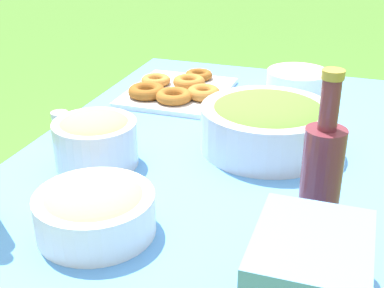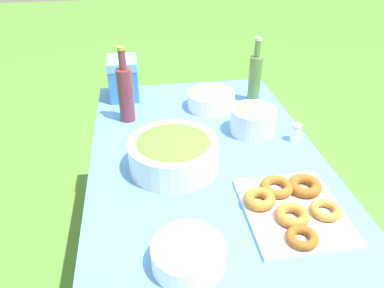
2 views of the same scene
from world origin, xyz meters
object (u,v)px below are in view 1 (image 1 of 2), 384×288
(donut_platter, at_px, (177,90))
(plate_stack, at_px, (298,81))
(bread_bowl, at_px, (95,138))
(salad_bowl, at_px, (267,123))
(wine_bottle, at_px, (320,188))
(pasta_bowl, at_px, (95,209))

(donut_platter, height_order, plate_stack, plate_stack)
(plate_stack, relative_size, bread_bowl, 1.02)
(donut_platter, bearing_deg, bread_bowl, -2.14)
(donut_platter, xyz_separation_m, plate_stack, (-0.17, 0.37, 0.01))
(salad_bowl, xyz_separation_m, bread_bowl, (0.22, -0.38, -0.00))
(wine_bottle, height_order, bread_bowl, wine_bottle)
(plate_stack, bearing_deg, donut_platter, -65.64)
(bread_bowl, bearing_deg, plate_stack, 150.66)
(pasta_bowl, relative_size, donut_platter, 0.61)
(wine_bottle, bearing_deg, bread_bowl, -109.80)
(donut_platter, bearing_deg, pasta_bowl, 8.50)
(salad_bowl, height_order, plate_stack, salad_bowl)
(wine_bottle, relative_size, bread_bowl, 1.74)
(plate_stack, height_order, wine_bottle, wine_bottle)
(pasta_bowl, bearing_deg, donut_platter, -171.50)
(pasta_bowl, relative_size, plate_stack, 1.13)
(plate_stack, bearing_deg, salad_bowl, -1.33)
(pasta_bowl, bearing_deg, wine_bottle, 99.05)
(donut_platter, relative_size, plate_stack, 1.87)
(donut_platter, bearing_deg, salad_bowl, 49.55)
(pasta_bowl, distance_m, wine_bottle, 0.42)
(salad_bowl, height_order, pasta_bowl, salad_bowl)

